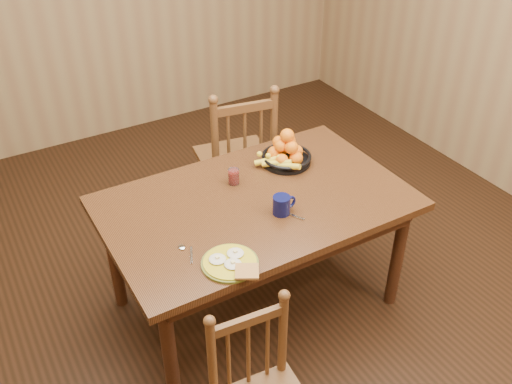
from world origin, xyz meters
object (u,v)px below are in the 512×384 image
chair_far (237,159)px  breakfast_plate (231,263)px  coffee_mug (282,205)px  fruit_bowl (286,153)px  dining_table (256,213)px

chair_far → breakfast_plate: chair_far is taller
breakfast_plate → coffee_mug: 0.47m
coffee_mug → fruit_bowl: (0.28, 0.40, 0.02)m
dining_table → coffee_mug: (0.06, -0.17, 0.14)m
dining_table → fruit_bowl: size_ratio=4.94×
dining_table → chair_far: 0.84m
breakfast_plate → fruit_bowl: size_ratio=0.95×
coffee_mug → fruit_bowl: fruit_bowl is taller
dining_table → coffee_mug: coffee_mug is taller
dining_table → fruit_bowl: bearing=35.0°
dining_table → fruit_bowl: 0.43m
chair_far → breakfast_plate: size_ratio=3.41×
dining_table → breakfast_plate: 0.53m
breakfast_plate → fruit_bowl: 0.92m
chair_far → coffee_mug: (-0.24, -0.93, 0.29)m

